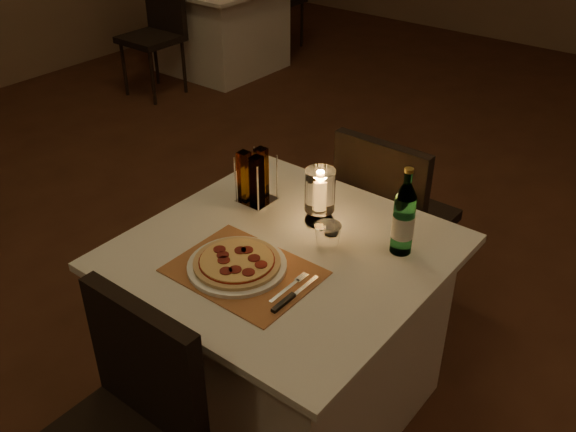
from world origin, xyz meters
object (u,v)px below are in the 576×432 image
Objects in this scene: main_table at (285,331)px; plate at (237,266)px; pizza at (237,262)px; hurricane_candle at (320,192)px; water_bottle at (404,219)px; neighbor_table_left at (221,27)px; chair_far at (389,210)px; tumbler at (328,237)px; chair_near at (124,421)px.

plate is (-0.05, -0.18, 0.38)m from main_table.
pizza is 0.40m from hurricane_candle.
water_bottle reaches higher than pizza.
plate is at bearing -95.99° from hurricane_candle.
plate reaches higher than neighbor_table_left.
plate is (-0.05, -0.89, 0.20)m from chair_far.
chair_far is at bearing 88.98° from hurricane_candle.
main_table is at bearing 74.48° from plate.
chair_far is 0.92m from plate.
chair_far is 0.67m from tumbler.
pizza is at bearing -105.44° from main_table.
neighbor_table_left is at bearing 136.72° from main_table.
chair_near is 1.04m from water_bottle.
chair_near is (0.00, -0.71, 0.18)m from main_table.
tumbler is at bearing -79.94° from chair_far.
chair_far is 3.21× the size of pizza.
chair_far is at bearing -34.81° from neighbor_table_left.
hurricane_candle reaches higher than plate.
pizza is at bearing -93.18° from chair_far.
water_bottle is (0.20, 0.14, 0.08)m from tumbler.
pizza is (0.00, -0.00, 0.02)m from plate.
tumbler is (0.11, -0.62, 0.24)m from chair_far.
chair_near is 4.38× the size of hurricane_candle.
main_table and neighbor_table_left have the same top height.
neighbor_table_left is (-2.90, 2.01, -0.18)m from chair_far.
chair_far is at bearing 122.73° from water_bottle.
chair_near is at bearing -89.44° from hurricane_candle.
hurricane_candle is (-0.32, -0.02, -0.00)m from water_bottle.
main_table is 0.62m from water_bottle.
main_table is at bearing -87.56° from hurricane_candle.
plate is 0.32× the size of neighbor_table_left.
chair_near reaches higher than neighbor_table_left.
water_bottle is at bearing 48.75° from pizza.
main_table is at bearing -139.58° from tumbler.
main_table is 0.44m from tumbler.
chair_far reaches higher than pizza.
chair_near is 10.02× the size of tumbler.
hurricane_candle is (0.04, 0.39, 0.09)m from pizza.
chair_near is 0.57m from plate.
main_table is 11.13× the size of tumbler.
tumbler reaches higher than main_table.
pizza is 0.90× the size of water_bottle.
chair_far is at bearing 90.00° from main_table.
pizza is 0.56m from water_bottle.
main_table is at bearing 90.00° from chair_near.
main_table is 3.57× the size of pizza.
pizza is at bearing 95.32° from chair_near.
neighbor_table_left is (-2.85, 2.91, -0.38)m from plate.
tumbler reaches higher than neighbor_table_left.
chair_far is (0.00, 0.71, 0.18)m from main_table.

